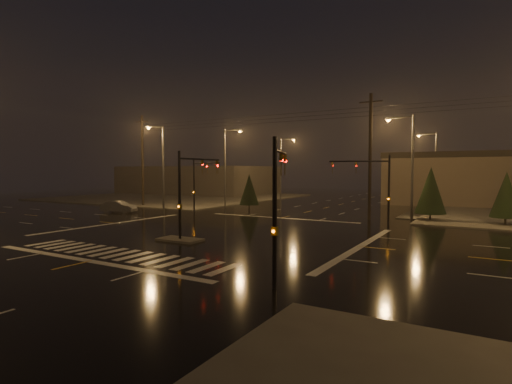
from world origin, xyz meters
TOP-DOWN VIEW (x-y plane):
  - ground at (0.00, 0.00)m, footprint 140.00×140.00m
  - sidewalk_nw at (-30.00, 30.00)m, footprint 36.00×36.00m
  - median_island at (0.00, -4.00)m, footprint 3.00×1.60m
  - crosswalk at (0.00, -9.00)m, footprint 15.00×2.60m
  - stop_bar_near at (0.00, -11.00)m, footprint 16.00×0.50m
  - stop_bar_far at (0.00, 11.00)m, footprint 16.00×0.50m
  - commercial_block at (-35.00, 42.00)m, footprint 30.00×18.00m
  - signal_mast_median at (0.00, -3.07)m, footprint 0.25×4.59m
  - signal_mast_ne at (9.50, 10.14)m, footprint 4.84×1.86m
  - signal_mast_nw at (-9.50, 10.14)m, footprint 4.84×1.86m
  - signal_mast_se at (10.23, -9.75)m, footprint 1.55×3.87m
  - streetlight_1 at (-11.18, 18.00)m, footprint 2.77×0.32m
  - streetlight_2 at (-11.18, 34.00)m, footprint 2.77×0.32m
  - streetlight_3 at (11.18, 16.00)m, footprint 2.77×0.32m
  - streetlight_4 at (11.18, 36.00)m, footprint 2.77×0.32m
  - streetlight_5 at (-16.00, 11.18)m, footprint 0.32×2.77m
  - utility_pole_0 at (-22.00, 14.00)m, footprint 2.20×0.32m
  - utility_pole_1 at (8.00, 14.00)m, footprint 2.20×0.32m
  - conifer_0 at (13.17, 15.91)m, footprint 2.79×2.79m
  - conifer_1 at (19.13, 15.60)m, footprint 2.51×2.51m
  - conifer_3 at (-6.50, 15.75)m, footprint 2.31×2.31m
  - car_crossing at (-18.09, 6.53)m, footprint 4.29×2.40m

SIDE VIEW (x-z plane):
  - ground at x=0.00m, z-range 0.00..0.00m
  - crosswalk at x=0.00m, z-range 0.00..0.01m
  - stop_bar_near at x=0.00m, z-range 0.00..0.01m
  - stop_bar_far at x=0.00m, z-range 0.00..0.01m
  - sidewalk_nw at x=-30.00m, z-range 0.00..0.12m
  - median_island at x=0.00m, z-range 0.00..0.15m
  - car_crossing at x=-18.09m, z-range 0.00..1.34m
  - conifer_3 at x=-6.50m, z-range 0.35..4.65m
  - conifer_1 at x=19.13m, z-range 0.35..4.97m
  - commercial_block at x=-35.00m, z-range 0.00..5.60m
  - conifer_0 at x=13.17m, z-range 0.35..5.40m
  - signal_mast_se at x=10.23m, z-range 0.71..6.71m
  - signal_mast_median at x=0.00m, z-range 0.75..6.75m
  - signal_mast_ne at x=9.50m, z-range 0.79..6.79m
  - signal_mast_nw at x=-9.50m, z-range 0.79..6.79m
  - streetlight_1 at x=-11.18m, z-range 0.80..10.80m
  - streetlight_2 at x=-11.18m, z-range 0.80..10.80m
  - streetlight_3 at x=11.18m, z-range 0.80..10.80m
  - streetlight_4 at x=11.18m, z-range 0.80..10.80m
  - streetlight_5 at x=-16.00m, z-range 0.80..10.80m
  - utility_pole_0 at x=-22.00m, z-range 0.13..12.13m
  - utility_pole_1 at x=8.00m, z-range 0.13..12.13m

